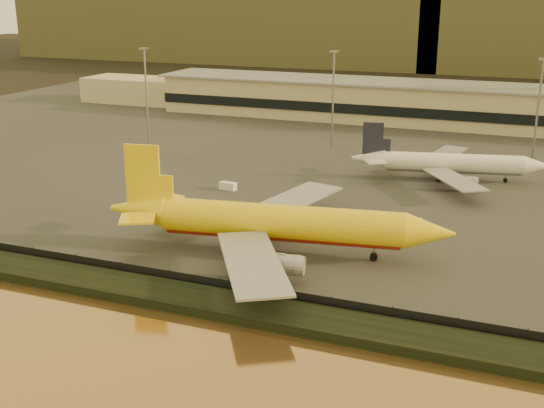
{
  "coord_description": "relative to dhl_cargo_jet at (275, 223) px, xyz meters",
  "views": [
    {
      "loc": [
        40.43,
        -90.58,
        40.38
      ],
      "look_at": [
        -0.16,
        12.0,
        5.68
      ],
      "focal_mm": 45.0,
      "sensor_mm": 36.0,
      "label": 1
    }
  ],
  "objects": [
    {
      "name": "ground",
      "position": [
        -3.45,
        -4.24,
        -5.17
      ],
      "size": [
        900.0,
        900.0,
        0.0
      ],
      "primitive_type": "plane",
      "color": "black",
      "rests_on": "ground"
    },
    {
      "name": "perimeter_fence",
      "position": [
        -3.45,
        -17.24,
        -3.87
      ],
      "size": [
        300.0,
        0.05,
        2.2
      ],
      "primitive_type": "cube",
      "color": "black",
      "rests_on": "tarmac"
    },
    {
      "name": "embankment",
      "position": [
        -3.45,
        -21.24,
        -4.47
      ],
      "size": [
        320.0,
        7.0,
        1.4
      ],
      "primitive_type": "cube",
      "color": "black",
      "rests_on": "ground"
    },
    {
      "name": "apron_light_masts",
      "position": [
        11.55,
        70.76,
        10.53
      ],
      "size": [
        152.2,
        12.2,
        25.4
      ],
      "color": "slate",
      "rests_on": "tarmac"
    },
    {
      "name": "dhl_cargo_jet",
      "position": [
        0.0,
        0.0,
        0.0
      ],
      "size": [
        55.66,
        53.91,
        16.65
      ],
      "rotation": [
        0.0,
        0.0,
        0.16
      ],
      "color": "yellow",
      "rests_on": "tarmac"
    },
    {
      "name": "distant_hills",
      "position": [
        -24.19,
        335.76,
        26.22
      ],
      "size": [
        470.0,
        160.0,
        70.0
      ],
      "color": "brown",
      "rests_on": "ground"
    },
    {
      "name": "white_narrowbody_jet",
      "position": [
        19.81,
        55.01,
        -1.28
      ],
      "size": [
        42.77,
        41.07,
        12.37
      ],
      "rotation": [
        0.0,
        0.0,
        0.22
      ],
      "color": "silver",
      "rests_on": "tarmac"
    },
    {
      "name": "terminal_building",
      "position": [
        -17.97,
        121.31,
        1.07
      ],
      "size": [
        202.0,
        25.0,
        12.6
      ],
      "color": "#C8AC8B",
      "rests_on": "tarmac"
    },
    {
      "name": "gse_vehicle_yellow",
      "position": [
        18.09,
        19.38,
        -4.07
      ],
      "size": [
        4.37,
        3.04,
        1.8
      ],
      "primitive_type": "cube",
      "rotation": [
        0.0,
        0.0,
        0.34
      ],
      "color": "yellow",
      "rests_on": "tarmac"
    },
    {
      "name": "gse_vehicle_white",
      "position": [
        -22.37,
        29.94,
        -4.18
      ],
      "size": [
        3.64,
        1.85,
        1.59
      ],
      "primitive_type": "cube",
      "rotation": [
        0.0,
        0.0,
        -0.07
      ],
      "color": "silver",
      "rests_on": "tarmac"
    },
    {
      "name": "tarmac",
      "position": [
        -3.45,
        90.76,
        -5.07
      ],
      "size": [
        320.0,
        220.0,
        0.2
      ],
      "primitive_type": "cube",
      "color": "#2D2D2D",
      "rests_on": "ground"
    }
  ]
}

